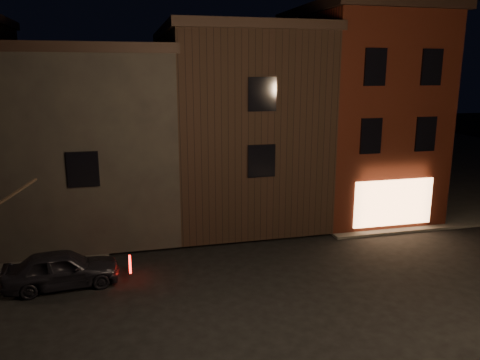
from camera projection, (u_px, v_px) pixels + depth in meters
name	position (u px, v px, depth m)	size (l,w,h in m)	color
ground	(264.00, 305.00, 15.24)	(120.00, 120.00, 0.00)	black
sidewalk_far_right	(424.00, 162.00, 38.85)	(30.00, 30.00, 0.12)	#2D2B28
corner_building	(357.00, 111.00, 24.86)	(6.50, 8.50, 10.50)	#42150B
row_building_a	(234.00, 122.00, 24.42)	(7.30, 10.30, 9.40)	black
row_building_b	(90.00, 137.00, 22.82)	(7.80, 10.30, 8.40)	black
parked_car_a	(62.00, 269.00, 16.44)	(1.57, 3.90, 1.33)	black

